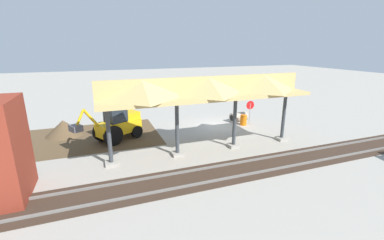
% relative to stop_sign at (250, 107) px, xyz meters
% --- Properties ---
extents(ground_plane, '(120.00, 120.00, 0.00)m').
position_rel_stop_sign_xyz_m(ground_plane, '(3.07, -0.29, -1.45)').
color(ground_plane, '#9E998E').
extents(dirt_work_zone, '(9.95, 7.00, 0.01)m').
position_rel_stop_sign_xyz_m(dirt_work_zone, '(13.29, -0.97, -1.45)').
color(dirt_work_zone, brown).
rests_on(dirt_work_zone, ground).
extents(platform_canopy, '(13.24, 3.20, 4.90)m').
position_rel_stop_sign_xyz_m(platform_canopy, '(6.15, 4.54, 2.71)').
color(platform_canopy, '#9E998E').
rests_on(platform_canopy, ground).
extents(rail_tracks, '(60.00, 2.58, 0.15)m').
position_rel_stop_sign_xyz_m(rail_tracks, '(3.07, 7.70, -1.42)').
color(rail_tracks, slate).
rests_on(rail_tracks, ground).
extents(stop_sign, '(0.76, 0.06, 2.04)m').
position_rel_stop_sign_xyz_m(stop_sign, '(0.00, 0.00, 0.00)').
color(stop_sign, gray).
rests_on(stop_sign, ground).
extents(backhoe, '(4.94, 3.49, 2.82)m').
position_rel_stop_sign_xyz_m(backhoe, '(11.44, 0.32, -0.18)').
color(backhoe, '#EAB214').
rests_on(backhoe, ground).
extents(dirt_mound, '(5.41, 5.41, 2.39)m').
position_rel_stop_sign_xyz_m(dirt_mound, '(15.26, -2.20, -1.45)').
color(dirt_mound, brown).
rests_on(dirt_mound, ground).
extents(concrete_pipe, '(1.64, 1.01, 0.85)m').
position_rel_stop_sign_xyz_m(concrete_pipe, '(0.62, -0.82, -1.03)').
color(concrete_pipe, '#9E9384').
rests_on(concrete_pipe, ground).
extents(traffic_barrel, '(0.56, 0.56, 0.90)m').
position_rel_stop_sign_xyz_m(traffic_barrel, '(0.81, 0.32, -1.00)').
color(traffic_barrel, orange).
rests_on(traffic_barrel, ground).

